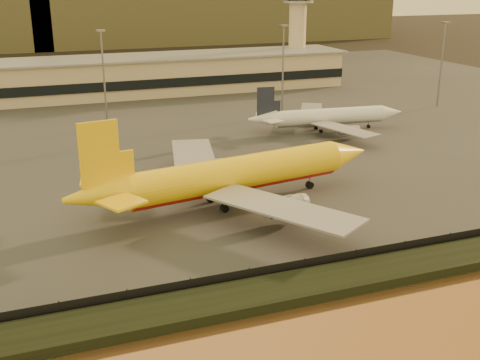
{
  "coord_description": "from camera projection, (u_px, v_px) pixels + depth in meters",
  "views": [
    {
      "loc": [
        -31.93,
        -78.37,
        38.62
      ],
      "look_at": [
        2.1,
        12.0,
        5.69
      ],
      "focal_mm": 45.0,
      "sensor_mm": 36.0,
      "label": 1
    }
  ],
  "objects": [
    {
      "name": "embankment",
      "position": [
        304.0,
        287.0,
        77.25
      ],
      "size": [
        320.0,
        7.0,
        1.4
      ],
      "primitive_type": "cube",
      "color": "black",
      "rests_on": "ground"
    },
    {
      "name": "ground",
      "position": [
        255.0,
        240.0,
        92.53
      ],
      "size": [
        900.0,
        900.0,
        0.0
      ],
      "primitive_type": "plane",
      "color": "black",
      "rests_on": "ground"
    },
    {
      "name": "terminal_building",
      "position": [
        71.0,
        80.0,
        196.88
      ],
      "size": [
        202.0,
        25.0,
        12.6
      ],
      "color": "#C8B08B",
      "rests_on": "tarmac"
    },
    {
      "name": "gse_vehicle_yellow",
      "position": [
        307.0,
        163.0,
        126.49
      ],
      "size": [
        4.58,
        2.85,
        1.92
      ],
      "primitive_type": "cube",
      "rotation": [
        0.0,
        0.0,
        -0.23
      ],
      "color": "yellow",
      "rests_on": "tarmac"
    },
    {
      "name": "apron_light_masts",
      "position": [
        202.0,
        67.0,
        158.9
      ],
      "size": [
        152.2,
        12.2,
        25.4
      ],
      "color": "slate",
      "rests_on": "tarmac"
    },
    {
      "name": "dhl_cargo_jet",
      "position": [
        233.0,
        175.0,
        104.97
      ],
      "size": [
        59.24,
        57.39,
        17.71
      ],
      "rotation": [
        0.0,
        0.0,
        0.16
      ],
      "color": "yellow",
      "rests_on": "tarmac"
    },
    {
      "name": "control_tower",
      "position": [
        298.0,
        23.0,
        224.92
      ],
      "size": [
        11.2,
        11.2,
        35.5
      ],
      "color": "#C8B08B",
      "rests_on": "tarmac"
    },
    {
      "name": "tarmac",
      "position": [
        134.0,
        114.0,
        176.65
      ],
      "size": [
        320.0,
        220.0,
        0.2
      ],
      "primitive_type": "cube",
      "color": "#2D2D2D",
      "rests_on": "ground"
    },
    {
      "name": "perimeter_fence",
      "position": [
        291.0,
        269.0,
        80.6
      ],
      "size": [
        300.0,
        0.05,
        2.2
      ],
      "primitive_type": "cube",
      "color": "black",
      "rests_on": "tarmac"
    },
    {
      "name": "white_narrowbody_jet",
      "position": [
        327.0,
        117.0,
        155.64
      ],
      "size": [
        42.49,
        41.24,
        12.2
      ],
      "rotation": [
        0.0,
        0.0,
        -0.11
      ],
      "color": "silver",
      "rests_on": "tarmac"
    },
    {
      "name": "gse_vehicle_white",
      "position": [
        119.0,
        180.0,
        116.86
      ],
      "size": [
        3.59,
        2.02,
        1.53
      ],
      "primitive_type": "cube",
      "rotation": [
        0.0,
        0.0,
        0.15
      ],
      "color": "silver",
      "rests_on": "tarmac"
    }
  ]
}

